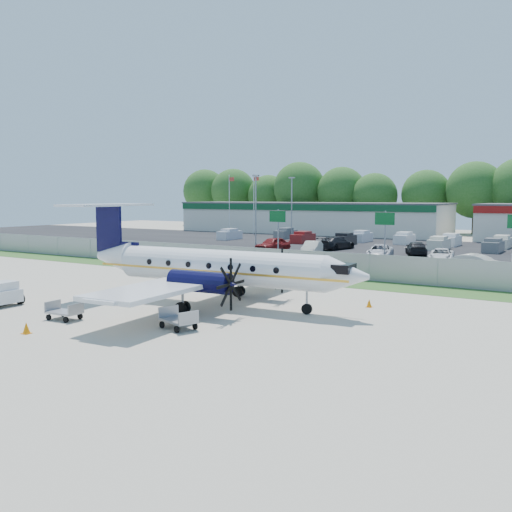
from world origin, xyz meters
The scene contains 28 objects.
ground centered at (0.00, 0.00, 0.00)m, with size 170.00×170.00×0.00m, color #B3AA97.
grass_verge centered at (0.00, 12.00, 0.01)m, with size 170.00×4.00×0.02m, color #2D561E.
access_road centered at (0.00, 19.00, 0.01)m, with size 170.00×8.00×0.02m, color black.
parking_lot centered at (0.00, 40.00, 0.01)m, with size 170.00×32.00×0.02m, color black.
perimeter_fence centered at (0.00, 14.00, 1.00)m, with size 120.00×0.06×1.99m.
building_west centered at (-24.00, 61.98, 2.63)m, with size 46.40×12.40×5.24m.
sign_left centered at (-8.00, 22.91, 3.61)m, with size 1.80×0.26×5.00m.
sign_mid centered at (3.00, 22.91, 3.61)m, with size 1.80×0.26×5.00m.
flagpole_west centered at (-35.92, 55.00, 5.64)m, with size 1.06×0.12×10.00m.
flagpole_east centered at (-30.92, 55.00, 5.64)m, with size 1.06×0.12×10.00m.
light_pole_nw centered at (-20.00, 38.00, 5.23)m, with size 0.90×0.35×9.09m.
light_pole_sw centered at (-20.00, 48.00, 5.23)m, with size 0.90×0.35×9.09m.
tree_line centered at (0.00, 74.00, 0.00)m, with size 112.00×6.00×14.00m, color #215117, non-canonical shape.
aircraft centered at (0.73, 0.25, 2.24)m, with size 18.79×18.53×5.81m.
baggage_cart_near centered at (-3.37, -7.14, 0.42)m, with size 1.80×1.15×0.91m.
baggage_cart_far centered at (2.89, -5.63, 0.45)m, with size 2.11×1.63×0.97m.
cone_nose centered at (8.67, 4.29, 0.22)m, with size 0.33×0.33×0.47m.
cone_port_wing centered at (-2.44, -10.06, 0.26)m, with size 0.38×0.38×0.54m.
cone_starboard_wing centered at (-3.48, 10.55, 0.23)m, with size 0.34×0.34×0.48m.
road_car_west centered at (-12.46, 17.31, 0.00)m, with size 1.93×4.75×1.38m, color #595B5E.
road_car_mid centered at (10.34, 21.03, 0.00)m, with size 1.81×5.19×1.71m, color beige.
parked_car_a centered at (-12.51, 29.63, 0.00)m, with size 1.95×4.85×1.65m, color maroon.
parked_car_b centered at (-7.10, 28.82, 0.00)m, with size 1.56×4.48×1.48m, color beige.
parked_car_c centered at (0.36, 29.23, 0.00)m, with size 2.34×5.07×1.41m, color silver.
parked_car_d centered at (6.53, 28.96, 0.00)m, with size 2.21×4.80×1.33m, color silver.
parked_car_f centered at (-7.38, 35.83, 0.00)m, with size 2.18×5.36×1.56m, color black.
parked_car_g centered at (2.55, 34.34, 0.00)m, with size 2.02×4.98×1.44m, color black.
far_parking_rows centered at (0.00, 45.00, 0.00)m, with size 56.00×10.00×1.60m, color gray, non-canonical shape.
Camera 1 is at (20.12, -26.26, 6.30)m, focal length 40.00 mm.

